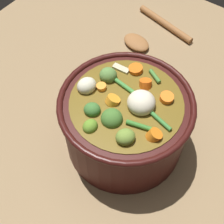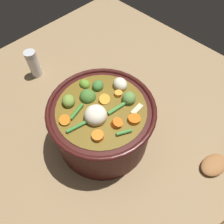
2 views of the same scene
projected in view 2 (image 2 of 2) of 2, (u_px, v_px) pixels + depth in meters
The scene contains 3 objects.
ground_plane at pixel (103, 137), 0.63m from camera, with size 1.10×1.10×0.00m, color #8C704C.
cooking_pot at pixel (102, 123), 0.57m from camera, with size 0.26×0.26×0.17m.
salt_shaker at pixel (33, 64), 0.73m from camera, with size 0.04×0.04×0.10m.
Camera 2 is at (-0.19, -0.23, 0.56)m, focal length 35.64 mm.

